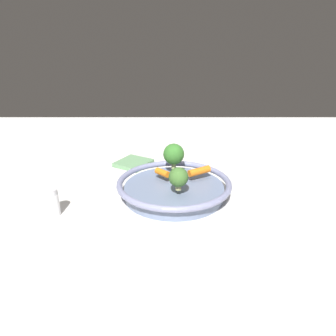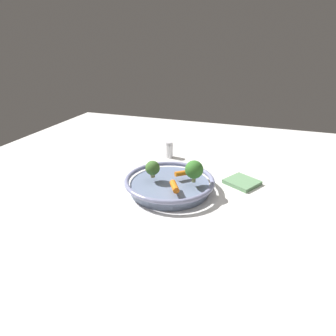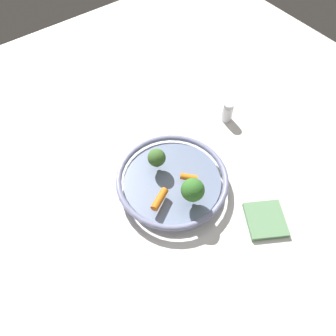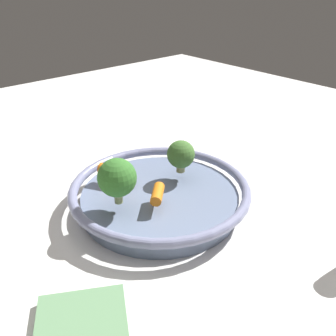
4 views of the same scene
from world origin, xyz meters
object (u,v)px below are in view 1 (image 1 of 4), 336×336
broccoli_floret_edge (173,154)px  salt_shaker (52,203)px  baby_carrot_right (162,173)px  broccoli_floret_mid (178,177)px  serving_bowl (174,188)px  baby_carrot_left (199,171)px  dish_towel (133,163)px

broccoli_floret_edge → salt_shaker: size_ratio=1.08×
baby_carrot_right → broccoli_floret_mid: bearing=25.0°
serving_bowl → salt_shaker: (0.10, -0.29, 0.01)m
broccoli_floret_mid → broccoli_floret_edge: (-0.14, -0.01, 0.01)m
broccoli_floret_edge → baby_carrot_left: bearing=58.4°
broccoli_floret_edge → dish_towel: bearing=-138.5°
serving_bowl → baby_carrot_right: 0.05m
baby_carrot_right → broccoli_floret_mid: size_ratio=0.77×
baby_carrot_right → salt_shaker: salt_shaker is taller
broccoli_floret_mid → dish_towel: bearing=-153.8°
baby_carrot_left → dish_towel: 0.28m
broccoli_floret_mid → dish_towel: broccoli_floret_mid is taller
salt_shaker → dish_towel: salt_shaker is taller
broccoli_floret_mid → salt_shaker: size_ratio=0.85×
baby_carrot_right → broccoli_floret_edge: broccoli_floret_edge is taller
serving_bowl → broccoli_floret_mid: (0.06, 0.01, 0.06)m
serving_bowl → broccoli_floret_edge: bearing=-178.8°
broccoli_floret_mid → dish_towel: (-0.29, -0.14, -0.07)m
baby_carrot_left → baby_carrot_right: (0.01, -0.10, -0.00)m
baby_carrot_right → baby_carrot_left: bearing=94.4°
baby_carrot_left → dish_towel: (-0.19, -0.20, -0.05)m
broccoli_floret_mid → broccoli_floret_edge: broccoli_floret_edge is taller
broccoli_floret_edge → dish_towel: broccoli_floret_edge is taller
salt_shaker → dish_towel: (-0.33, 0.16, -0.03)m
baby_carrot_right → broccoli_floret_edge: (-0.05, 0.03, 0.03)m
broccoli_floret_mid → dish_towel: 0.33m
baby_carrot_right → salt_shaker: size_ratio=0.65×
baby_carrot_left → salt_shaker: 0.39m
broccoli_floret_mid → broccoli_floret_edge: size_ratio=0.79×
broccoli_floret_mid → baby_carrot_left: bearing=147.9°
baby_carrot_left → dish_towel: size_ratio=0.62×
baby_carrot_right → salt_shaker: (0.13, -0.26, -0.02)m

